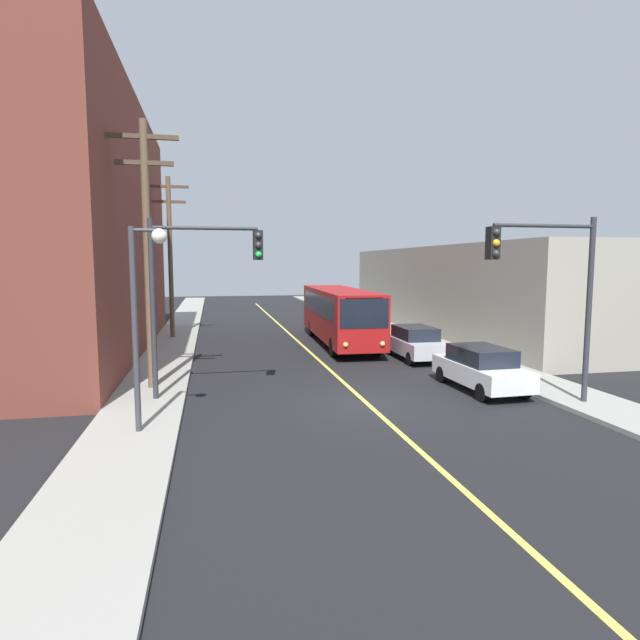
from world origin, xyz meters
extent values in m
plane|color=black|center=(0.00, 0.00, 0.00)|extent=(120.00, 120.00, 0.00)
cube|color=gray|center=(-7.25, 10.00, 0.07)|extent=(2.50, 90.00, 0.15)
cube|color=gray|center=(7.25, 10.00, 0.07)|extent=(2.50, 90.00, 0.15)
cube|color=#D8CC4C|center=(0.00, 15.00, 0.01)|extent=(0.16, 60.00, 0.01)
cube|color=brown|center=(-13.50, 12.19, 6.50)|extent=(10.00, 23.60, 13.01)
cube|color=black|center=(-8.54, 12.19, 1.60)|extent=(0.06, 16.52, 1.30)
cube|color=black|center=(-8.54, 12.19, 4.80)|extent=(0.06, 16.52, 1.30)
cube|color=black|center=(-8.54, 12.19, 8.00)|extent=(0.06, 16.52, 1.30)
cube|color=black|center=(-8.54, 12.19, 11.20)|extent=(0.06, 16.52, 1.30)
cube|color=gray|center=(14.50, 16.51, 2.89)|extent=(12.00, 27.77, 5.78)
cube|color=black|center=(8.54, 16.51, 1.60)|extent=(0.06, 19.44, 1.30)
cube|color=maroon|center=(2.20, 12.78, 1.83)|extent=(3.07, 12.10, 2.75)
cube|color=black|center=(1.94, 6.80, 2.35)|extent=(2.35, 0.18, 1.40)
cube|color=black|center=(2.46, 18.75, 2.45)|extent=(2.30, 0.18, 1.10)
cube|color=black|center=(0.95, 12.83, 2.35)|extent=(0.51, 10.19, 1.10)
cube|color=black|center=(3.45, 12.72, 2.35)|extent=(0.51, 10.19, 1.10)
cube|color=orange|center=(1.94, 6.81, 2.95)|extent=(1.79, 0.14, 0.30)
sphere|color=#F9D872|center=(1.04, 6.80, 0.90)|extent=(0.24, 0.24, 0.24)
sphere|color=#F9D872|center=(2.83, 6.72, 0.90)|extent=(0.24, 0.24, 0.24)
cylinder|color=black|center=(0.89, 8.63, 0.50)|extent=(0.34, 1.01, 1.00)
cylinder|color=black|center=(3.14, 8.53, 0.50)|extent=(0.34, 1.01, 1.00)
cylinder|color=black|center=(1.23, 16.32, 0.50)|extent=(0.34, 1.01, 1.00)
cylinder|color=black|center=(3.48, 16.23, 0.50)|extent=(0.34, 1.01, 1.00)
cube|color=silver|center=(4.67, 0.85, 0.67)|extent=(1.92, 4.45, 0.70)
cube|color=black|center=(4.67, 0.85, 1.32)|extent=(1.69, 2.51, 0.60)
cylinder|color=black|center=(3.91, -0.67, 0.32)|extent=(0.24, 0.65, 0.64)
cylinder|color=black|center=(5.51, -0.62, 0.32)|extent=(0.24, 0.65, 0.64)
cylinder|color=black|center=(3.82, 2.33, 0.32)|extent=(0.24, 0.65, 0.64)
cylinder|color=black|center=(5.42, 2.37, 0.32)|extent=(0.24, 0.65, 0.64)
cube|color=#B7B7BC|center=(4.66, 7.23, 0.67)|extent=(1.84, 4.42, 0.70)
cube|color=black|center=(4.66, 7.23, 1.32)|extent=(1.64, 2.48, 0.60)
cylinder|color=black|center=(3.84, 5.74, 0.32)|extent=(0.23, 0.64, 0.64)
cylinder|color=black|center=(5.44, 5.72, 0.32)|extent=(0.23, 0.64, 0.64)
cylinder|color=black|center=(3.87, 8.74, 0.32)|extent=(0.23, 0.64, 0.64)
cylinder|color=black|center=(5.47, 8.72, 0.32)|extent=(0.23, 0.64, 0.64)
cylinder|color=brown|center=(-7.26, 3.20, 4.93)|extent=(0.28, 0.28, 9.56)
cube|color=#4C3D2D|center=(-7.26, 3.20, 9.11)|extent=(2.40, 0.16, 0.16)
cube|color=#4C3D2D|center=(-7.26, 3.20, 8.21)|extent=(2.00, 0.16, 0.16)
cylinder|color=brown|center=(-7.48, 16.77, 5.03)|extent=(0.28, 0.28, 9.76)
cube|color=#4C3D2D|center=(-7.48, 16.77, 9.31)|extent=(2.40, 0.16, 0.16)
cube|color=#4C3D2D|center=(-7.48, 16.77, 8.41)|extent=(2.00, 0.16, 0.16)
cylinder|color=#2D2D33|center=(-6.95, 1.47, 3.15)|extent=(0.18, 0.18, 6.00)
cylinder|color=#2D2D33|center=(-5.20, 1.47, 5.85)|extent=(3.50, 0.12, 0.12)
cube|color=black|center=(-3.45, 1.47, 5.30)|extent=(0.32, 0.36, 1.00)
sphere|color=#2D2D2D|center=(-3.45, 1.28, 5.62)|extent=(0.22, 0.22, 0.22)
sphere|color=#2D2D2D|center=(-3.45, 1.28, 5.30)|extent=(0.22, 0.22, 0.22)
sphere|color=green|center=(-3.45, 1.28, 4.98)|extent=(0.22, 0.22, 0.22)
cylinder|color=#2D2D33|center=(6.95, -1.79, 3.15)|extent=(0.18, 0.18, 6.00)
cylinder|color=#2D2D33|center=(5.20, -1.79, 5.85)|extent=(3.50, 0.12, 0.12)
cube|color=black|center=(3.45, -1.79, 5.30)|extent=(0.32, 0.36, 1.00)
sphere|color=#2D2D2D|center=(3.45, -1.98, 5.62)|extent=(0.22, 0.22, 0.22)
sphere|color=#F2A519|center=(3.45, -1.98, 5.30)|extent=(0.22, 0.22, 0.22)
sphere|color=#2D2D2D|center=(3.45, -1.98, 4.98)|extent=(0.22, 0.22, 0.22)
cylinder|color=#38383D|center=(-7.05, -2.01, 2.90)|extent=(0.16, 0.16, 5.50)
cylinder|color=#38383D|center=(-6.70, -2.01, 5.55)|extent=(0.70, 0.10, 0.10)
sphere|color=#EAE5C6|center=(-6.35, -2.01, 5.40)|extent=(0.40, 0.40, 0.40)
camera|label=1|loc=(-5.01, -16.43, 4.67)|focal=29.15mm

